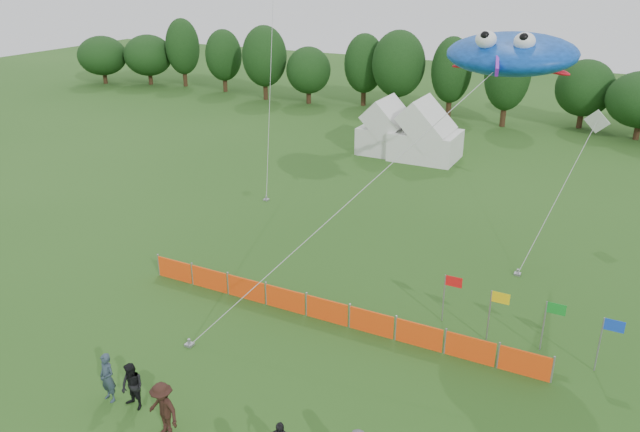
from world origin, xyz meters
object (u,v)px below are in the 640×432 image
at_px(spectator_c, 163,410).
at_px(tent_left, 387,131).
at_px(barrier_fence, 327,310).
at_px(spectator_b, 132,387).
at_px(spectator_a, 107,378).
at_px(tent_right, 426,136).
at_px(stingray_kite, 513,53).

bearing_deg(spectator_c, tent_left, 109.60).
height_order(barrier_fence, spectator_b, spectator_b).
bearing_deg(spectator_b, tent_left, 104.63).
relative_size(spectator_a, spectator_b, 1.06).
relative_size(spectator_a, spectator_c, 0.94).
bearing_deg(tent_right, barrier_fence, -81.07).
relative_size(tent_right, spectator_b, 2.87).
bearing_deg(barrier_fence, tent_left, 106.11).
bearing_deg(tent_left, barrier_fence, -73.89).
height_order(tent_left, spectator_b, tent_left).
height_order(tent_left, stingray_kite, stingray_kite).
height_order(spectator_b, spectator_c, spectator_c).
distance_m(tent_left, spectator_a, 32.35).
xyz_separation_m(tent_right, spectator_b, (0.49, -31.83, -0.90)).
height_order(tent_right, spectator_b, tent_right).
bearing_deg(tent_right, spectator_c, -86.02).
height_order(tent_right, spectator_c, tent_right).
distance_m(barrier_fence, spectator_a, 9.02).
bearing_deg(tent_left, spectator_a, -85.20).
bearing_deg(tent_left, tent_right, -5.69).
xyz_separation_m(tent_left, spectator_c, (5.50, -32.68, -0.76)).
bearing_deg(spectator_b, spectator_a, -168.23).
bearing_deg(tent_right, spectator_a, -90.98).
relative_size(tent_left, spectator_c, 2.01).
xyz_separation_m(tent_left, stingray_kite, (12.02, -17.14, 8.68)).
xyz_separation_m(spectator_b, spectator_c, (1.76, -0.52, 0.11)).
bearing_deg(spectator_b, stingray_kite, 69.14).
relative_size(spectator_a, stingray_kite, 0.10).
xyz_separation_m(barrier_fence, stingray_kite, (4.99, 7.18, 9.90)).
xyz_separation_m(spectator_a, spectator_b, (1.04, 0.07, -0.05)).
distance_m(barrier_fence, spectator_b, 8.50).
bearing_deg(spectator_c, spectator_b, 173.57).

